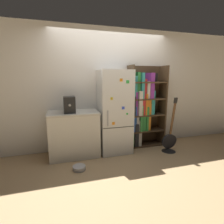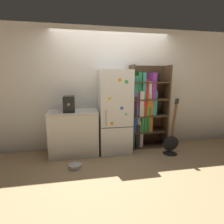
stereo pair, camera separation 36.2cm
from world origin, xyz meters
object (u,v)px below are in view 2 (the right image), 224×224
Objects in this scene: refrigerator at (115,112)px; bookshelf at (144,108)px; espresso_machine at (69,104)px; pet_bowl at (75,166)px; guitar at (171,146)px.

refrigerator is 0.94× the size of bookshelf.
bookshelf is 5.39× the size of espresso_machine.
pet_bowl is (-1.52, -0.75, -0.85)m from bookshelf.
espresso_machine is (-1.61, -0.18, 0.16)m from bookshelf.
espresso_machine is at bearing -173.60° from bookshelf.
espresso_machine is (-0.91, -0.04, 0.20)m from refrigerator.
pet_bowl is (-1.93, -0.24, -0.13)m from guitar.
refrigerator is 5.07× the size of espresso_machine.
guitar is (1.11, -0.37, -0.68)m from refrigerator.
refrigerator is 1.46× the size of guitar.
guitar reaches higher than pet_bowl.
espresso_machine is at bearing 98.89° from pet_bowl.
refrigerator reaches higher than guitar.
guitar is 1.95m from pet_bowl.
espresso_machine is 2.23m from guitar.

